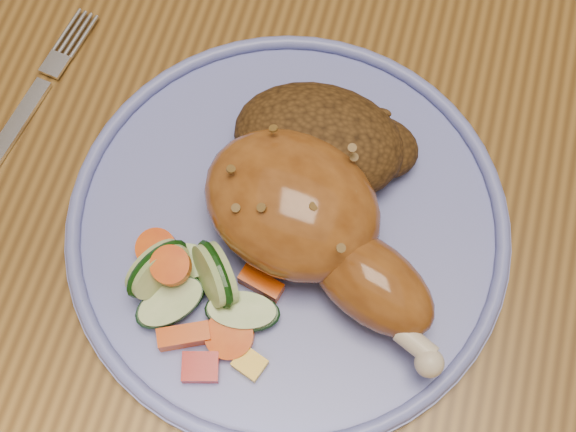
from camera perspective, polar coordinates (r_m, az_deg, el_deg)
The scene contains 8 objects.
ground at distance 1.30m, azimuth 3.43°, elevation -10.19°, with size 4.00×4.00×0.00m, color #50361B.
dining_table at distance 0.66m, azimuth 6.64°, elevation 1.95°, with size 0.90×1.40×0.75m.
plate at distance 0.55m, azimuth 0.00°, elevation -0.83°, with size 0.30×0.30×0.01m, color #6871C1.
plate_rim at distance 0.54m, azimuth 0.00°, elevation -0.40°, with size 0.30×0.30×0.01m, color #6871C1.
chicken_leg at distance 0.51m, azimuth 1.64°, elevation -0.48°, with size 0.19×0.15×0.06m.
rice_pilaf at distance 0.55m, azimuth 2.46°, elevation 5.26°, with size 0.13×0.09×0.05m.
vegetable_pile at distance 0.52m, azimuth -6.63°, elevation -5.17°, with size 0.11×0.10×0.05m.
fork at distance 0.62m, azimuth -18.25°, elevation 7.03°, with size 0.04×0.16×0.00m.
Camera 1 is at (-0.00, -0.28, 1.27)m, focal length 50.00 mm.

